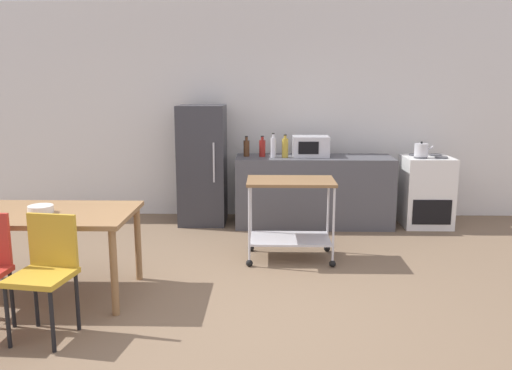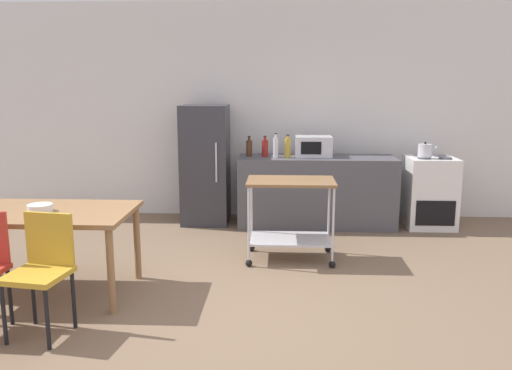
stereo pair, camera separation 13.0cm
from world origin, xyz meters
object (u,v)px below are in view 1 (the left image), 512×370
(bottle_sparkling_water, at_px, (262,148))
(bottle_soda, at_px, (273,147))
(chair_mustard, at_px, (46,268))
(stove_oven, at_px, (426,191))
(fruit_bowl, at_px, (41,209))
(refrigerator, at_px, (203,165))
(bottle_vinegar, at_px, (247,148))
(bottle_sesame_oil, at_px, (285,148))
(microwave, at_px, (311,146))
(kitchen_cart, at_px, (290,206))
(dining_table, at_px, (45,221))
(kettle, at_px, (421,150))

(bottle_sparkling_water, xyz_separation_m, bottle_soda, (0.14, -0.07, 0.02))
(chair_mustard, height_order, stove_oven, stove_oven)
(bottle_sparkling_water, height_order, fruit_bowl, bottle_sparkling_water)
(fruit_bowl, bearing_deg, refrigerator, 67.17)
(bottle_vinegar, relative_size, bottle_sparkling_water, 0.98)
(refrigerator, relative_size, bottle_sesame_oil, 5.33)
(refrigerator, height_order, fruit_bowl, refrigerator)
(stove_oven, distance_m, microwave, 1.61)
(stove_oven, xyz_separation_m, microwave, (-1.50, 0.02, 0.58))
(kitchen_cart, relative_size, bottle_soda, 2.95)
(chair_mustard, bearing_deg, kitchen_cart, 52.64)
(refrigerator, relative_size, bottle_vinegar, 5.95)
(kitchen_cart, xyz_separation_m, microwave, (0.31, 1.40, 0.46))
(dining_table, distance_m, chair_mustard, 0.81)
(bottle_sparkling_water, distance_m, bottle_soda, 0.16)
(microwave, bearing_deg, bottle_sparkling_water, -176.06)
(stove_oven, distance_m, bottle_vinegar, 2.39)
(dining_table, height_order, bottle_sesame_oil, bottle_sesame_oil)
(bottle_soda, distance_m, bottle_sesame_oil, 0.15)
(bottle_sesame_oil, distance_m, fruit_bowl, 3.18)
(kettle, bearing_deg, refrigerator, 176.30)
(chair_mustard, xyz_separation_m, bottle_soda, (1.67, 3.04, 0.51))
(bottle_vinegar, height_order, bottle_soda, bottle_soda)
(chair_mustard, bearing_deg, stove_oven, 49.73)
(dining_table, height_order, stove_oven, stove_oven)
(bottle_soda, bearing_deg, microwave, 13.23)
(bottle_sesame_oil, xyz_separation_m, kettle, (1.71, -0.00, -0.03))
(kettle, bearing_deg, bottle_sparkling_water, 177.84)
(bottle_sparkling_water, bearing_deg, dining_table, -127.60)
(chair_mustard, distance_m, bottle_vinegar, 3.44)
(kettle, bearing_deg, microwave, 175.11)
(bottle_vinegar, relative_size, microwave, 0.57)
(refrigerator, xyz_separation_m, fruit_bowl, (-1.06, -2.52, 0.01))
(dining_table, relative_size, stove_oven, 1.63)
(chair_mustard, distance_m, microwave, 3.85)
(stove_oven, xyz_separation_m, fruit_bowl, (-3.96, -2.44, 0.33))
(refrigerator, bearing_deg, bottle_sparkling_water, -7.60)
(dining_table, bearing_deg, chair_mustard, -67.77)
(bottle_sparkling_water, relative_size, bottle_sesame_oil, 0.92)
(dining_table, distance_m, bottle_sparkling_water, 3.02)
(refrigerator, height_order, kettle, refrigerator)
(chair_mustard, relative_size, fruit_bowl, 4.27)
(stove_oven, xyz_separation_m, bottle_sparkling_water, (-2.12, -0.02, 0.56))
(microwave, bearing_deg, kitchen_cart, -102.48)
(refrigerator, distance_m, microwave, 1.43)
(bottle_soda, xyz_separation_m, kettle, (1.86, -0.00, -0.03))
(bottle_sparkling_water, relative_size, microwave, 0.58)
(stove_oven, height_order, bottle_vinegar, bottle_vinegar)
(fruit_bowl, bearing_deg, bottle_sesame_oil, 47.72)
(chair_mustard, xyz_separation_m, fruit_bowl, (-0.31, 0.70, 0.26))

